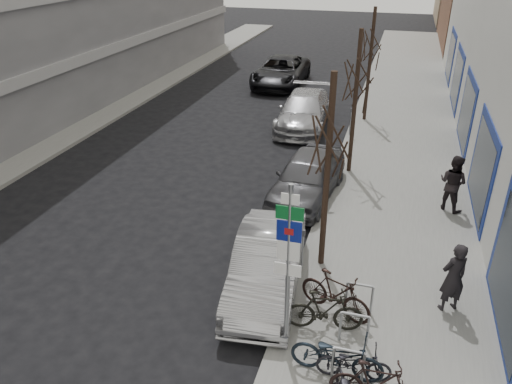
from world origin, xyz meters
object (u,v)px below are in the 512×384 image
Objects in this scene: bike_mid_inner at (325,310)px; bike_near_right at (376,384)px; bike_mid_curb at (337,352)px; pedestrian_near at (453,277)px; tree_mid at (358,69)px; parked_car_front at (267,265)px; meter_mid at (333,166)px; pedestrian_far at (453,183)px; tree_far at (372,38)px; bike_far_inner at (336,294)px; tree_near at (330,128)px; highway_sign_pole at (288,263)px; parked_car_mid at (307,177)px; parked_car_back at (304,111)px; meter_back at (351,119)px; meter_front at (303,246)px; bike_far_curb at (354,361)px; lane_car at (281,71)px.

bike_near_right is at bearing -155.30° from bike_mid_inner.
pedestrian_near is at bearing -36.86° from bike_mid_curb.
parked_car_front is (-1.20, -7.89, -3.33)m from tree_mid.
pedestrian_far reaches higher than meter_mid.
parked_car_front is at bearing -94.77° from tree_far.
meter_mid is at bearing 31.42° from bike_far_inner.
parked_car_front is (-1.86, 0.62, 0.04)m from bike_far_inner.
tree_near is 2.84× the size of pedestrian_far.
pedestrian_far is at bearing -67.67° from tree_far.
pedestrian_far reaches higher than bike_near_right.
highway_sign_pole is 0.88× the size of parked_car_mid.
tree_mid is at bearing -63.27° from parked_car_back.
tree_far is at bearing 5.89° from bike_mid_curb.
meter_back is (-0.25, 14.01, -1.54)m from highway_sign_pole.
bike_near_right is at bearing -60.65° from meter_front.
highway_sign_pole is 3.31× the size of meter_back.
meter_front is at bearing -131.99° from tree_near.
tree_near is at bearing 12.32° from bike_far_curb.
bike_far_inner is 6.34m from parked_car_mid.
highway_sign_pole is 0.76× the size of tree_far.
lane_car is (-6.69, 22.69, 0.12)m from bike_mid_curb.
lane_car is (-5.27, 8.30, -0.06)m from meter_back.
meter_back is at bearing -102.09° from pedestrian_near.
meter_mid reaches higher than bike_far_curb.
meter_back is (0.00, 5.50, 0.00)m from meter_mid.
bike_mid_curb is at bearing -79.08° from parked_car_back.
bike_near_right is 0.72m from bike_far_curb.
meter_back is 0.83× the size of bike_far_curb.
bike_mid_inner is 0.64m from bike_far_inner.
tree_near is 5.95m from meter_mid.
tree_far is at bearing 24.95° from bike_far_inner.
bike_mid_inner is (0.50, -9.13, -3.41)m from tree_mid.
parked_car_front reaches higher than meter_back.
pedestrian_far is (4.03, 4.79, 0.20)m from meter_front.
highway_sign_pole is at bearing 74.53° from bike_mid_curb.
pedestrian_far reaches higher than bike_mid_curb.
bike_far_inner is (-0.65, 1.89, 0.11)m from bike_far_curb.
tree_near is at bearing -67.99° from parked_car_mid.
highway_sign_pole is 2.17× the size of pedestrian_far.
bike_far_curb is at bearing -157.67° from bike_mid_inner.
tree_mid is 0.98× the size of parked_car_back.
meter_mid reaches higher than bike_near_right.
meter_back is (-0.45, -2.50, -3.19)m from tree_far.
lane_car reaches higher than parked_car_back.
pedestrian_near reaches higher than bike_mid_curb.
tree_mid is 2.84× the size of pedestrian_far.
parked_car_mid is at bearing 4.05° from bike_mid_inner.
pedestrian_far reaches higher than bike_far_curb.
parked_car_mid is 6.82m from pedestrian_near.
parked_car_back is (-1.60, 7.37, 0.00)m from parked_car_mid.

